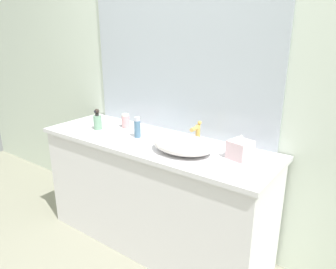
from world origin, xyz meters
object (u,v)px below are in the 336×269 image
at_px(lotion_bottle, 126,121).
at_px(soap_dispenser, 98,121).
at_px(tissue_box, 240,148).
at_px(perfume_bottle, 137,128).
at_px(sink_basin, 183,145).

bearing_deg(lotion_bottle, soap_dispenser, -130.29).
xyz_separation_m(lotion_bottle, tissue_box, (1.01, -0.06, 0.01)).
xyz_separation_m(lotion_bottle, perfume_bottle, (0.24, -0.13, 0.02)).
bearing_deg(lotion_bottle, sink_basin, -15.02).
relative_size(sink_basin, perfume_bottle, 2.73).
bearing_deg(sink_basin, tissue_box, 19.05).
distance_m(sink_basin, soap_dispenser, 0.82).
xyz_separation_m(perfume_bottle, tissue_box, (0.77, 0.07, -0.01)).
xyz_separation_m(sink_basin, soap_dispenser, (-0.82, 0.01, 0.01)).
distance_m(lotion_bottle, tissue_box, 1.02).
xyz_separation_m(soap_dispenser, perfume_bottle, (0.38, 0.04, 0.01)).
distance_m(soap_dispenser, lotion_bottle, 0.22).
xyz_separation_m(sink_basin, tissue_box, (0.34, 0.12, 0.01)).
bearing_deg(sink_basin, lotion_bottle, 164.98).
bearing_deg(lotion_bottle, tissue_box, -3.57).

